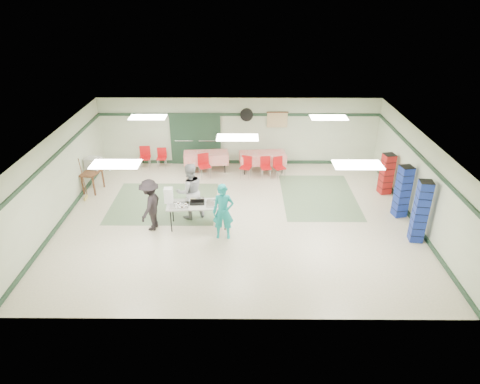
{
  "coord_description": "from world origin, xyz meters",
  "views": [
    {
      "loc": [
        0.15,
        -11.75,
        6.8
      ],
      "look_at": [
        0.08,
        -0.3,
        1.07
      ],
      "focal_mm": 32.0,
      "sensor_mm": 36.0,
      "label": 1
    }
  ],
  "objects_px": {
    "dining_table_a": "(263,157)",
    "volunteer_teal": "(223,212)",
    "chair_c": "(279,165)",
    "chair_d": "(204,163)",
    "volunteer_grey": "(190,191)",
    "chair_loose_b": "(145,155)",
    "crate_stack_blue_b": "(420,212)",
    "printer_table": "(92,175)",
    "chair_b": "(246,165)",
    "crate_stack_blue_a": "(403,192)",
    "crate_stack_red": "(387,174)",
    "chair_a": "(266,165)",
    "broom": "(83,178)",
    "serving_table": "(198,205)",
    "office_printer": "(93,163)",
    "volunteer_dark": "(150,205)",
    "dining_table_b": "(206,157)",
    "chair_loose_a": "(162,156)"
  },
  "relations": [
    {
      "from": "crate_stack_red",
      "to": "printer_table",
      "type": "relative_size",
      "value": 1.63
    },
    {
      "from": "volunteer_teal",
      "to": "chair_b",
      "type": "bearing_deg",
      "value": 81.41
    },
    {
      "from": "chair_a",
      "to": "chair_c",
      "type": "distance_m",
      "value": 0.5
    },
    {
      "from": "chair_a",
      "to": "printer_table",
      "type": "bearing_deg",
      "value": -176.25
    },
    {
      "from": "volunteer_teal",
      "to": "printer_table",
      "type": "relative_size",
      "value": 1.87
    },
    {
      "from": "chair_a",
      "to": "broom",
      "type": "distance_m",
      "value": 6.52
    },
    {
      "from": "crate_stack_blue_b",
      "to": "printer_table",
      "type": "bearing_deg",
      "value": 162.94
    },
    {
      "from": "dining_table_a",
      "to": "crate_stack_red",
      "type": "relative_size",
      "value": 1.25
    },
    {
      "from": "volunteer_teal",
      "to": "volunteer_grey",
      "type": "bearing_deg",
      "value": 133.24
    },
    {
      "from": "volunteer_grey",
      "to": "printer_table",
      "type": "distance_m",
      "value": 4.12
    },
    {
      "from": "dining_table_a",
      "to": "office_printer",
      "type": "relative_size",
      "value": 3.7
    },
    {
      "from": "chair_b",
      "to": "chair_loose_b",
      "type": "height_order",
      "value": "chair_loose_b"
    },
    {
      "from": "chair_loose_a",
      "to": "broom",
      "type": "height_order",
      "value": "broom"
    },
    {
      "from": "serving_table",
      "to": "volunteer_dark",
      "type": "xyz_separation_m",
      "value": [
        -1.39,
        -0.16,
        0.09
      ]
    },
    {
      "from": "chair_loose_a",
      "to": "crate_stack_blue_b",
      "type": "relative_size",
      "value": 0.42
    },
    {
      "from": "crate_stack_red",
      "to": "printer_table",
      "type": "xyz_separation_m",
      "value": [
        -10.3,
        0.1,
        -0.1
      ]
    },
    {
      "from": "serving_table",
      "to": "crate_stack_red",
      "type": "relative_size",
      "value": 1.29
    },
    {
      "from": "dining_table_a",
      "to": "chair_d",
      "type": "xyz_separation_m",
      "value": [
        -2.24,
        -0.56,
        -0.0
      ]
    },
    {
      "from": "chair_a",
      "to": "crate_stack_blue_a",
      "type": "distance_m",
      "value": 5.07
    },
    {
      "from": "dining_table_a",
      "to": "volunteer_teal",
      "type": "bearing_deg",
      "value": -110.63
    },
    {
      "from": "chair_c",
      "to": "crate_stack_blue_a",
      "type": "bearing_deg",
      "value": -61.84
    },
    {
      "from": "dining_table_a",
      "to": "chair_b",
      "type": "relative_size",
      "value": 2.18
    },
    {
      "from": "chair_c",
      "to": "chair_loose_b",
      "type": "xyz_separation_m",
      "value": [
        -5.23,
        0.86,
        0.05
      ]
    },
    {
      "from": "volunteer_grey",
      "to": "chair_loose_b",
      "type": "xyz_separation_m",
      "value": [
        -2.23,
        3.92,
        -0.37
      ]
    },
    {
      "from": "chair_loose_b",
      "to": "printer_table",
      "type": "bearing_deg",
      "value": -129.16
    },
    {
      "from": "office_printer",
      "to": "volunteer_dark",
      "type": "bearing_deg",
      "value": -33.57
    },
    {
      "from": "chair_a",
      "to": "chair_c",
      "type": "xyz_separation_m",
      "value": [
        0.5,
        -0.01,
        -0.0
      ]
    },
    {
      "from": "serving_table",
      "to": "dining_table_a",
      "type": "relative_size",
      "value": 1.04
    },
    {
      "from": "chair_d",
      "to": "crate_stack_blue_b",
      "type": "height_order",
      "value": "crate_stack_blue_b"
    },
    {
      "from": "office_printer",
      "to": "dining_table_b",
      "type": "bearing_deg",
      "value": 35.27
    },
    {
      "from": "office_printer",
      "to": "broom",
      "type": "relative_size",
      "value": 0.33
    },
    {
      "from": "dining_table_a",
      "to": "office_printer",
      "type": "bearing_deg",
      "value": -171.59
    },
    {
      "from": "chair_c",
      "to": "crate_stack_blue_b",
      "type": "xyz_separation_m",
      "value": [
        3.63,
        -4.37,
        0.44
      ]
    },
    {
      "from": "dining_table_b",
      "to": "volunteer_teal",
      "type": "bearing_deg",
      "value": -85.47
    },
    {
      "from": "volunteer_grey",
      "to": "chair_a",
      "type": "relative_size",
      "value": 2.23
    },
    {
      "from": "chair_a",
      "to": "broom",
      "type": "height_order",
      "value": "broom"
    },
    {
      "from": "crate_stack_blue_b",
      "to": "chair_loose_b",
      "type": "bearing_deg",
      "value": 149.42
    },
    {
      "from": "volunteer_teal",
      "to": "chair_loose_b",
      "type": "relative_size",
      "value": 1.89
    },
    {
      "from": "dining_table_a",
      "to": "chair_loose_b",
      "type": "distance_m",
      "value": 4.65
    },
    {
      "from": "chair_a",
      "to": "crate_stack_red",
      "type": "xyz_separation_m",
      "value": [
        4.13,
        -1.32,
        0.23
      ]
    },
    {
      "from": "volunteer_teal",
      "to": "chair_d",
      "type": "bearing_deg",
      "value": 102.73
    },
    {
      "from": "crate_stack_blue_a",
      "to": "chair_loose_a",
      "type": "bearing_deg",
      "value": 154.75
    },
    {
      "from": "chair_d",
      "to": "printer_table",
      "type": "height_order",
      "value": "chair_d"
    },
    {
      "from": "volunteer_grey",
      "to": "printer_table",
      "type": "bearing_deg",
      "value": -49.9
    },
    {
      "from": "chair_b",
      "to": "crate_stack_blue_a",
      "type": "distance_m",
      "value": 5.68
    },
    {
      "from": "volunteer_dark",
      "to": "crate_stack_red",
      "type": "xyz_separation_m",
      "value": [
        7.72,
        2.45,
        -0.07
      ]
    },
    {
      "from": "volunteer_teal",
      "to": "printer_table",
      "type": "height_order",
      "value": "volunteer_teal"
    },
    {
      "from": "chair_loose_b",
      "to": "office_printer",
      "type": "relative_size",
      "value": 1.8
    },
    {
      "from": "chair_b",
      "to": "chair_c",
      "type": "height_order",
      "value": "chair_b"
    },
    {
      "from": "chair_c",
      "to": "chair_d",
      "type": "height_order",
      "value": "chair_d"
    }
  ]
}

